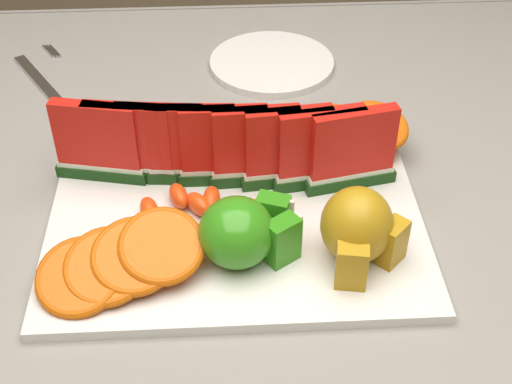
{
  "coord_description": "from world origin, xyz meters",
  "views": [
    {
      "loc": [
        0.09,
        -0.6,
        1.28
      ],
      "look_at": [
        0.12,
        -0.03,
        0.81
      ],
      "focal_mm": 50.0,
      "sensor_mm": 36.0,
      "label": 1
    }
  ],
  "objects": [
    {
      "name": "orange_fan_front",
      "position": [
        -0.02,
        -0.11,
        0.79
      ],
      "size": [
        0.18,
        0.12,
        0.05
      ],
      "color": "#FA500C",
      "rests_on": "platter"
    },
    {
      "name": "apple_cluster",
      "position": [
        0.1,
        -0.08,
        0.8
      ],
      "size": [
        0.11,
        0.09,
        0.07
      ],
      "color": "#217B09",
      "rests_on": "platter"
    },
    {
      "name": "tablecloth",
      "position": [
        0.0,
        0.0,
        0.72
      ],
      "size": [
        1.53,
        1.03,
        0.2
      ],
      "color": "gray",
      "rests_on": "table"
    },
    {
      "name": "orange_fan_back",
      "position": [
        0.12,
        0.09,
        0.79
      ],
      "size": [
        0.38,
        0.11,
        0.05
      ],
      "color": "#FA500C",
      "rests_on": "platter"
    },
    {
      "name": "platter",
      "position": [
        0.1,
        -0.02,
        0.76
      ],
      "size": [
        0.4,
        0.3,
        0.01
      ],
      "color": "silver",
      "rests_on": "tablecloth"
    },
    {
      "name": "pear_cluster",
      "position": [
        0.21,
        -0.09,
        0.81
      ],
      "size": [
        0.09,
        0.09,
        0.08
      ],
      "color": "#A86716",
      "rests_on": "platter"
    },
    {
      "name": "watermelon_row",
      "position": [
        0.09,
        0.04,
        0.82
      ],
      "size": [
        0.39,
        0.07,
        0.1
      ],
      "color": "#113D13",
      "rests_on": "platter"
    },
    {
      "name": "side_plate",
      "position": [
        0.16,
        0.31,
        0.76
      ],
      "size": [
        0.23,
        0.23,
        0.01
      ],
      "color": "silver",
      "rests_on": "tablecloth"
    },
    {
      "name": "tangerine_segments",
      "position": [
        0.06,
        -0.02,
        0.78
      ],
      "size": [
        0.15,
        0.06,
        0.02
      ],
      "color": "orange",
      "rests_on": "platter"
    },
    {
      "name": "fork",
      "position": [
        -0.17,
        0.29,
        0.76
      ],
      "size": [
        0.1,
        0.18,
        0.0
      ],
      "color": "silver",
      "rests_on": "tablecloth"
    },
    {
      "name": "table",
      "position": [
        0.0,
        0.0,
        0.65
      ],
      "size": [
        1.4,
        0.9,
        0.75
      ],
      "color": "#49371E",
      "rests_on": "ground"
    }
  ]
}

